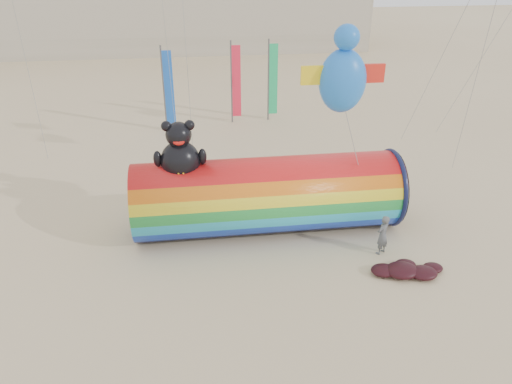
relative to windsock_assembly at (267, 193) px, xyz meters
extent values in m
plane|color=#CCB58C|center=(-1.14, -2.93, -1.60)|extent=(160.00, 160.00, 0.00)
cylinder|color=red|center=(0.01, 0.00, -0.08)|extent=(10.41, 3.04, 3.04)
torus|color=#0F1438|center=(5.11, 0.00, -0.08)|extent=(0.21, 3.19, 3.19)
cylinder|color=black|center=(5.24, 0.00, -0.08)|extent=(0.05, 3.01, 3.01)
ellipsoid|color=black|center=(-3.29, 0.00, 1.57)|extent=(1.48, 1.33, 1.56)
ellipsoid|color=yellow|center=(-3.29, -0.48, 1.48)|extent=(0.76, 0.33, 0.67)
sphere|color=black|center=(-3.29, 0.00, 2.61)|extent=(0.95, 0.95, 0.95)
sphere|color=black|center=(-3.70, 0.00, 2.96)|extent=(0.38, 0.38, 0.38)
sphere|color=black|center=(-2.87, 0.00, 2.96)|extent=(0.38, 0.38, 0.38)
ellipsoid|color=red|center=(-3.29, -0.39, 2.48)|extent=(0.42, 0.15, 0.27)
ellipsoid|color=black|center=(-4.11, -0.09, 1.74)|extent=(0.31, 0.31, 0.62)
ellipsoid|color=black|center=(-2.46, -0.09, 1.74)|extent=(0.31, 0.31, 0.62)
imported|color=#515458|center=(3.96, -2.40, -0.81)|extent=(0.69, 0.64, 1.58)
ellipsoid|color=#3E0B12|center=(4.18, -3.85, -1.40)|extent=(1.17, 0.99, 0.41)
ellipsoid|color=#3E0B12|center=(4.88, -4.05, -1.43)|extent=(0.99, 0.84, 0.34)
ellipsoid|color=#3E0B12|center=(3.58, -3.70, -1.44)|extent=(0.91, 0.77, 0.32)
ellipsoid|color=#3E0B12|center=(4.48, -3.45, -1.46)|extent=(0.78, 0.66, 0.27)
ellipsoid|color=#3E0B12|center=(5.38, -3.75, -1.47)|extent=(0.73, 0.62, 0.25)
cylinder|color=#59595E|center=(-4.27, 12.66, 1.00)|extent=(0.10, 0.10, 5.20)
cube|color=blue|center=(-3.96, 12.66, 1.05)|extent=(0.56, 0.06, 4.50)
cylinder|color=#59595E|center=(-0.07, 13.78, 1.00)|extent=(0.10, 0.10, 5.20)
cube|color=#F52240|center=(0.24, 13.78, 1.05)|extent=(0.56, 0.06, 4.50)
cylinder|color=#59595E|center=(2.32, 13.98, 1.00)|extent=(0.10, 0.10, 5.20)
cube|color=#1CB96A|center=(2.63, 13.98, 1.05)|extent=(0.56, 0.06, 4.50)
ellipsoid|color=blue|center=(2.07, -2.06, 4.90)|extent=(1.54, 1.20, 2.05)
camera|label=1|loc=(-2.87, -17.39, 8.81)|focal=35.00mm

